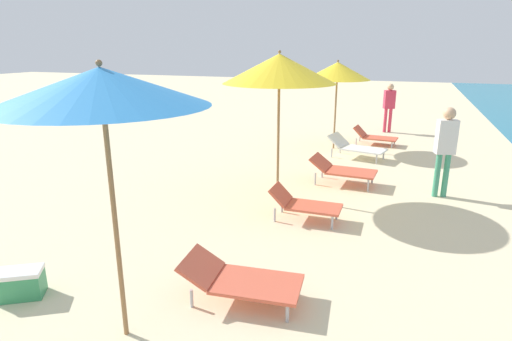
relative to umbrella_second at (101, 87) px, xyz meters
name	(u,v)px	position (x,y,z in m)	size (l,w,h in m)	color
umbrella_second	(101,87)	(0.00, 0.00, 0.00)	(1.93, 1.93, 2.78)	olive
lounger_second_shoreside	(240,279)	(0.90, 0.98, -2.27)	(1.45, 0.79, 0.50)	#D8593F
umbrella_third	(279,69)	(0.24, 4.58, -0.05)	(2.13, 2.13, 2.83)	olive
lounger_third_shoreside	(342,169)	(1.32, 5.82, -2.22)	(1.42, 0.77, 0.58)	#D8593F
lounger_third_inland	(304,204)	(1.02, 3.57, -2.25)	(1.21, 0.57, 0.57)	#D8593F
umbrella_farthest	(337,71)	(0.57, 9.11, -0.32)	(1.84, 1.84, 2.54)	olive
lounger_farthest_shoreside	(374,136)	(1.64, 10.05, -2.29)	(1.33, 0.73, 0.53)	#D8593F
lounger_farthest_inland	(356,147)	(1.32, 8.19, -2.23)	(1.60, 1.01, 0.60)	white
person_walking_near	(389,103)	(1.90, 12.21, -1.52)	(0.42, 0.34, 1.68)	#D8334C
person_walking_far	(446,143)	(3.29, 5.68, -1.45)	(0.41, 0.31, 1.79)	#3F9972
cooler_box	(20,283)	(-1.60, 0.14, -2.37)	(0.59, 0.53, 0.35)	#338C59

